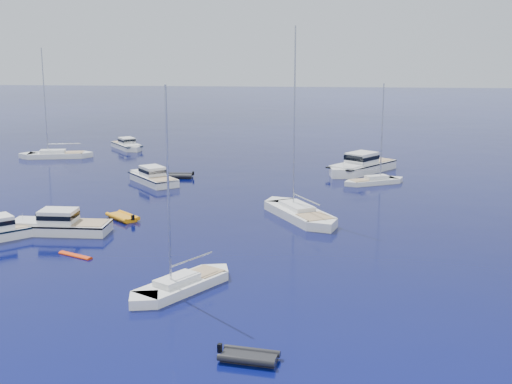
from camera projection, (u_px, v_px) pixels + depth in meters
ground at (281, 332)px, 38.25m from camera, size 400.00×400.00×0.00m
motor_cruiser_centre at (57, 233)px, 57.81m from camera, size 9.73×3.02×2.55m
motor_cruiser_far_l at (152, 182)px, 77.97m from camera, size 7.92×8.97×2.42m
motor_cruiser_distant at (360, 172)px, 83.88m from camera, size 10.04×11.51×3.09m
motor_cruiser_horizon at (128, 149)px, 101.72m from camera, size 6.79×7.97×2.12m
sailboat_fore at (181, 290)px, 44.61m from camera, size 7.09×9.16×13.71m
sailboat_mid_r at (299, 218)px, 62.62m from camera, size 8.59×11.99×17.64m
sailboat_centre at (374, 184)px, 77.28m from camera, size 7.93×5.38×11.55m
sailboat_far_l at (56, 158)px, 94.28m from camera, size 10.73×4.76×15.28m
tender_yellow at (123, 219)px, 62.07m from camera, size 3.91×3.87×0.95m
tender_grey_near at (249, 361)px, 34.77m from camera, size 3.36×2.27×0.95m
tender_grey_far at (176, 178)px, 80.75m from camera, size 4.20×2.41×0.95m
kayak_orange at (75, 256)px, 51.54m from camera, size 2.98×1.90×0.30m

